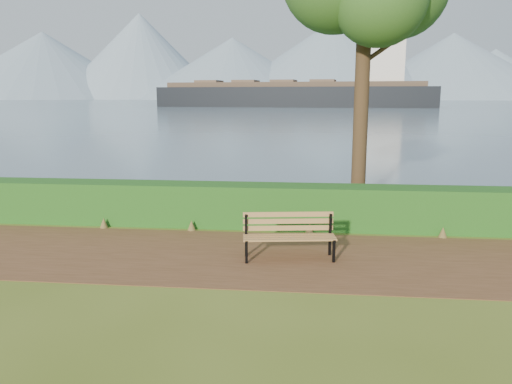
# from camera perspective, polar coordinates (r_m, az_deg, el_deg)

# --- Properties ---
(ground) EXTENTS (140.00, 140.00, 0.00)m
(ground) POSITION_cam_1_polar(r_m,az_deg,el_deg) (9.48, -3.69, -7.87)
(ground) COLOR #51621C
(ground) RESTS_ON ground
(path) EXTENTS (40.00, 3.40, 0.01)m
(path) POSITION_cam_1_polar(r_m,az_deg,el_deg) (9.76, -3.40, -7.27)
(path) COLOR brown
(path) RESTS_ON ground
(hedge) EXTENTS (32.00, 0.85, 1.00)m
(hedge) POSITION_cam_1_polar(r_m,az_deg,el_deg) (11.82, -1.61, -1.52)
(hedge) COLOR #1D4C15
(hedge) RESTS_ON ground
(water) EXTENTS (700.00, 510.00, 0.00)m
(water) POSITION_cam_1_polar(r_m,az_deg,el_deg) (268.86, 5.81, 10.27)
(water) COLOR #43596C
(water) RESTS_ON ground
(mountains) EXTENTS (585.00, 190.00, 70.00)m
(mountains) POSITION_cam_1_polar(r_m,az_deg,el_deg) (415.76, 4.71, 14.34)
(mountains) COLOR gray
(mountains) RESTS_ON ground
(bench) EXTENTS (1.79, 0.75, 0.87)m
(bench) POSITION_cam_1_polar(r_m,az_deg,el_deg) (9.51, 3.77, -4.65)
(bench) COLOR black
(bench) RESTS_ON ground
(cargo_ship) EXTENTS (74.22, 21.03, 22.27)m
(cargo_ship) POSITION_cam_1_polar(r_m,az_deg,el_deg) (135.43, 5.35, 11.04)
(cargo_ship) COLOR black
(cargo_ship) RESTS_ON ground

